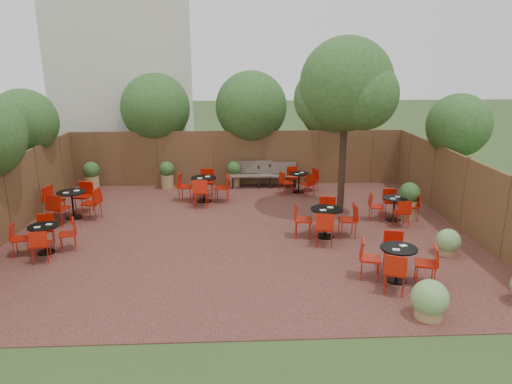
{
  "coord_description": "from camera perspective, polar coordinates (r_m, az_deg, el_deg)",
  "views": [
    {
      "loc": [
        -0.16,
        -11.8,
        4.55
      ],
      "look_at": [
        0.43,
        0.5,
        1.0
      ],
      "focal_mm": 32.97,
      "sensor_mm": 36.0,
      "label": 1
    }
  ],
  "objects": [
    {
      "name": "bistro_tables",
      "position": [
        13.09,
        -2.23,
        -2.15
      ],
      "size": [
        10.78,
        8.28,
        0.93
      ],
      "color": "black",
      "rests_on": "courtyard_paving"
    },
    {
      "name": "fence_left",
      "position": [
        13.63,
        -27.99,
        -0.94
      ],
      "size": [
        0.08,
        10.0,
        2.0
      ],
      "primitive_type": "cube",
      "color": "brown",
      "rests_on": "ground"
    },
    {
      "name": "low_shrubs",
      "position": [
        10.31,
        24.13,
        -9.48
      ],
      "size": [
        2.69,
        3.37,
        0.72
      ],
      "color": "#98784C",
      "rests_on": "courtyard_paving"
    },
    {
      "name": "courtyard_tree",
      "position": [
        13.75,
        10.84,
        12.09
      ],
      "size": [
        2.79,
        2.69,
        5.12
      ],
      "rotation": [
        0.0,
        0.0,
        0.03
      ],
      "color": "black",
      "rests_on": "courtyard_paving"
    },
    {
      "name": "overhang_foliage",
      "position": [
        14.72,
        -11.59,
        8.67
      ],
      "size": [
        15.62,
        10.83,
        2.74
      ],
      "color": "#26501A",
      "rests_on": "ground"
    },
    {
      "name": "fence_back",
      "position": [
        17.17,
        -2.16,
        4.13
      ],
      "size": [
        12.0,
        0.08,
        2.0
      ],
      "primitive_type": "cube",
      "color": "brown",
      "rests_on": "ground"
    },
    {
      "name": "courtyard_paving",
      "position": [
        12.64,
        -1.84,
        -4.97
      ],
      "size": [
        12.0,
        10.0,
        0.02
      ],
      "primitive_type": "cube",
      "color": "#3B1B18",
      "rests_on": "ground"
    },
    {
      "name": "neighbour_building",
      "position": [
        20.28,
        -15.58,
        13.95
      ],
      "size": [
        5.0,
        4.0,
        8.0
      ],
      "primitive_type": "cube",
      "color": "beige",
      "rests_on": "ground"
    },
    {
      "name": "park_bench_right",
      "position": [
        16.99,
        2.51,
        2.17
      ],
      "size": [
        1.43,
        0.49,
        0.88
      ],
      "rotation": [
        0.0,
        0.0,
        -0.03
      ],
      "color": "brown",
      "rests_on": "courtyard_paving"
    },
    {
      "name": "park_bench_left",
      "position": [
        16.93,
        -0.57,
        2.22
      ],
      "size": [
        1.5,
        0.49,
        0.93
      ],
      "rotation": [
        0.0,
        0.0,
        0.0
      ],
      "color": "brown",
      "rests_on": "courtyard_paving"
    },
    {
      "name": "fence_right",
      "position": [
        13.78,
        23.93,
        -0.27
      ],
      "size": [
        0.08,
        10.0,
        2.0
      ],
      "primitive_type": "cube",
      "color": "brown",
      "rests_on": "ground"
    },
    {
      "name": "ground",
      "position": [
        12.65,
        -1.84,
        -5.01
      ],
      "size": [
        80.0,
        80.0,
        0.0
      ],
      "primitive_type": "plane",
      "color": "#354F23",
      "rests_on": "ground"
    },
    {
      "name": "planters",
      "position": [
        15.72,
        -3.94,
        1.37
      ],
      "size": [
        10.56,
        4.35,
        1.08
      ],
      "color": "#98784C",
      "rests_on": "courtyard_paving"
    }
  ]
}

